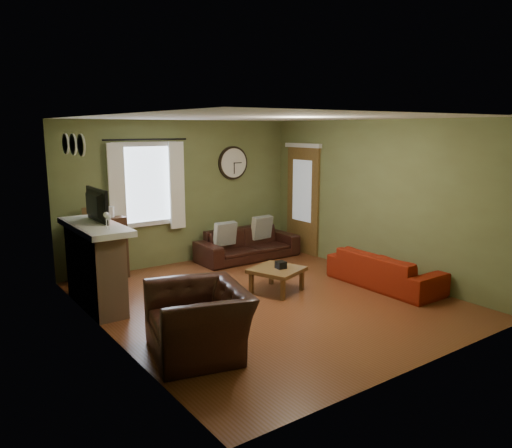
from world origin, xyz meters
TOP-DOWN VIEW (x-y plane):
  - floor at (0.00, 0.00)m, footprint 4.60×5.20m
  - ceiling at (0.00, 0.00)m, footprint 4.60×5.20m
  - wall_left at (-2.30, 0.00)m, footprint 0.00×5.20m
  - wall_right at (2.30, 0.00)m, footprint 0.00×5.20m
  - wall_back at (0.00, 2.60)m, footprint 4.60×0.00m
  - wall_front at (0.00, -2.60)m, footprint 4.60×0.00m
  - fireplace at (-2.10, 1.15)m, footprint 0.40×1.40m
  - firebox at (-1.91, 1.15)m, footprint 0.04×0.60m
  - mantel at (-2.07, 1.15)m, footprint 0.58×1.60m
  - tv at (-2.05, 1.30)m, footprint 0.08×0.60m
  - tv_screen at (-1.97, 1.30)m, footprint 0.02×0.62m
  - medallion_left at (-2.28, 0.80)m, footprint 0.28×0.28m
  - medallion_mid at (-2.28, 1.15)m, footprint 0.28×0.28m
  - medallion_right at (-2.28, 1.50)m, footprint 0.28×0.28m
  - window_pane at (-0.70, 2.58)m, footprint 1.00×0.02m
  - curtain_rod at (-0.70, 2.48)m, footprint 0.03×0.03m
  - curtain_left at (-1.25, 2.48)m, footprint 0.28×0.04m
  - curtain_right at (-0.15, 2.48)m, footprint 0.28×0.04m
  - wall_clock at (1.10, 2.55)m, footprint 0.64×0.06m
  - door at (2.27, 1.85)m, footprint 0.05×0.90m
  - bookshelf at (-1.63, 2.40)m, footprint 0.86×0.37m
  - book at (-1.67, 2.48)m, footprint 0.26×0.28m
  - sofa_brown at (1.10, 2.07)m, footprint 1.98×0.77m
  - pillow_left at (1.49, 2.16)m, footprint 0.45×0.17m
  - pillow_right at (0.60, 2.08)m, footprint 0.42×0.13m
  - sofa_red at (1.89, -0.57)m, footprint 0.73×1.86m
  - armchair at (-1.65, -0.97)m, footprint 1.26×1.36m
  - coffee_table at (0.34, 0.20)m, footprint 0.89×0.89m
  - tissue_box at (0.39, 0.16)m, footprint 0.15×0.15m
  - wine_glass_a at (-2.05, 0.62)m, footprint 0.07×0.07m
  - wine_glass_b at (-2.05, 0.71)m, footprint 0.07×0.07m

SIDE VIEW (x-z plane):
  - floor at x=0.00m, z-range 0.00..0.00m
  - coffee_table at x=0.34m, z-range 0.00..0.37m
  - sofa_red at x=1.89m, z-range 0.00..0.54m
  - sofa_brown at x=1.10m, z-range 0.00..0.58m
  - firebox at x=-1.91m, z-range 0.02..0.57m
  - armchair at x=-1.65m, z-range 0.00..0.75m
  - tissue_box at x=0.39m, z-range 0.35..0.45m
  - bookshelf at x=-1.63m, z-range 0.00..1.02m
  - fireplace at x=-2.10m, z-range 0.00..1.10m
  - pillow_left at x=1.49m, z-range 0.33..0.77m
  - pillow_right at x=0.60m, z-range 0.34..0.76m
  - book at x=-1.67m, z-range 0.95..0.97m
  - door at x=2.27m, z-range 0.00..2.10m
  - mantel at x=-2.07m, z-range 1.10..1.18m
  - wine_glass_a at x=-2.05m, z-range 1.18..1.37m
  - wine_glass_b at x=-2.05m, z-range 1.18..1.39m
  - wall_left at x=-2.30m, z-range 0.00..2.60m
  - wall_right at x=2.30m, z-range 0.00..2.60m
  - wall_back at x=0.00m, z-range 0.00..2.60m
  - wall_front at x=0.00m, z-range 0.00..2.60m
  - tv at x=-2.05m, z-range 1.18..1.53m
  - tv_screen at x=-1.97m, z-range 1.23..1.59m
  - curtain_left at x=-1.25m, z-range 0.67..2.23m
  - curtain_right at x=-0.15m, z-range 0.67..2.23m
  - window_pane at x=-0.70m, z-range 0.85..2.15m
  - wall_clock at x=1.10m, z-range 1.48..2.12m
  - medallion_left at x=-2.28m, z-range 2.24..2.26m
  - medallion_mid at x=-2.28m, z-range 2.24..2.26m
  - medallion_right at x=-2.28m, z-range 2.24..2.26m
  - curtain_rod at x=-0.70m, z-range 1.52..3.02m
  - ceiling at x=0.00m, z-range 2.60..2.60m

